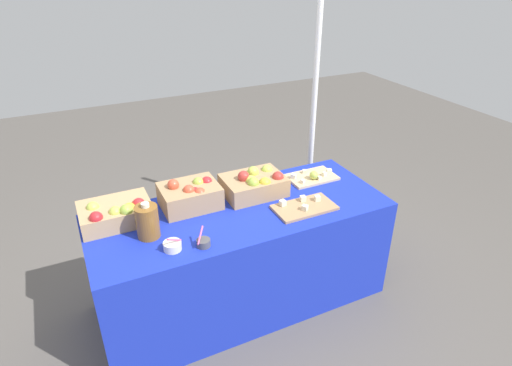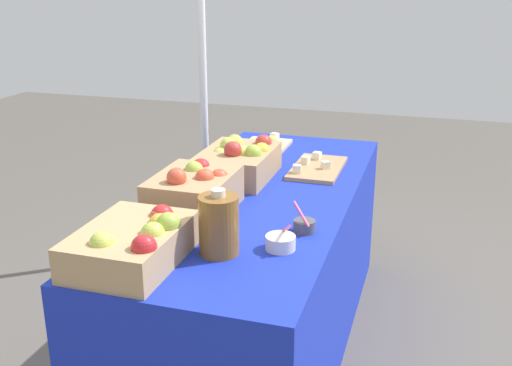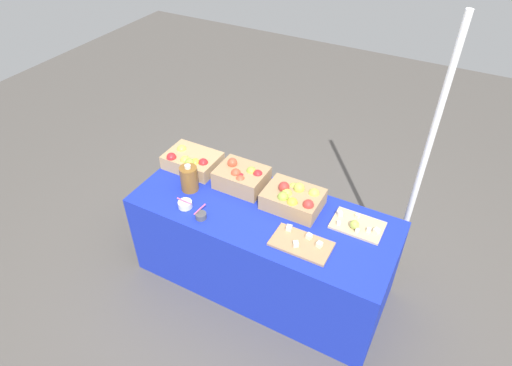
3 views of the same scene
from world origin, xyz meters
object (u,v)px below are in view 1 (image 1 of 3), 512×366
Objects in this scene: apple_crate_left at (116,212)px; apple_crate_middle at (190,195)px; cutting_board_front at (304,207)px; apple_crate_right at (254,184)px; cutting_board_back at (312,177)px; sample_bowl_mid at (172,246)px; cider_jug at (147,221)px; sample_bowl_near at (203,243)px; tent_pole at (313,114)px.

apple_crate_middle reaches higher than apple_crate_left.
apple_crate_right is at bearing 123.13° from cutting_board_front.
cutting_board_back is (0.90, -0.01, -0.07)m from apple_crate_middle.
apple_crate_right is 0.77m from sample_bowl_mid.
apple_crate_middle is 0.93× the size of cutting_board_front.
cider_jug is (-0.09, 0.18, 0.07)m from sample_bowl_mid.
apple_crate_right is 1.17× the size of cutting_board_back.
sample_bowl_mid is (-0.67, -0.37, -0.05)m from apple_crate_right.
apple_crate_middle is at bearing 33.89° from cider_jug.
sample_bowl_mid reaches higher than cutting_board_front.
apple_crate_middle is 3.40× the size of sample_bowl_near.
apple_crate_left is at bearing 162.09° from cutting_board_front.
tent_pole is at bearing 55.24° from cutting_board_front.
apple_crate_left is at bearing 118.30° from sample_bowl_mid.
apple_crate_left is 1.04× the size of apple_crate_right.
sample_bowl_mid is (-0.16, 0.04, 0.00)m from sample_bowl_near.
cider_jug reaches higher than cutting_board_front.
tent_pole is at bearing 30.48° from sample_bowl_mid.
cider_jug is at bearing -166.05° from apple_crate_right.
sample_bowl_near is 1.54m from tent_pole.
cutting_board_front is at bearing -7.36° from cider_jug.
sample_bowl_near reaches higher than cutting_board_back.
sample_bowl_near is at bearing -140.84° from apple_crate_right.
cutting_board_back is (0.26, 0.33, 0.00)m from cutting_board_front.
sample_bowl_mid is at bearing -161.22° from cutting_board_back.
sample_bowl_mid is at bearing 165.41° from sample_bowl_near.
tent_pole is (0.74, 0.46, 0.23)m from apple_crate_right.
apple_crate_right reaches higher than cutting_board_front.
apple_crate_middle is 0.73m from cutting_board_front.
cutting_board_back is at bearing 9.47° from cider_jug.
apple_crate_right reaches higher than sample_bowl_near.
cider_jug reaches higher than apple_crate_right.
sample_bowl_near is (-0.07, -0.44, -0.06)m from apple_crate_middle.
cider_jug reaches higher than cutting_board_back.
cutting_board_back is 0.16× the size of tent_pole.
apple_crate_middle is at bearing 176.26° from apple_crate_right.
sample_bowl_mid is 0.22m from cider_jug.
tent_pole reaches higher than cider_jug.
sample_bowl_near is at bearing -145.01° from tent_pole.
apple_crate_right reaches higher than apple_crate_left.
sample_bowl_near is 0.34m from cider_jug.
apple_crate_middle is at bearing 59.41° from sample_bowl_mid.
apple_crate_left is 1.70m from tent_pole.
cutting_board_back is 1.57× the size of cider_jug.
apple_crate_right is 0.19× the size of tent_pole.
cider_jug is at bearing 137.87° from sample_bowl_near.
apple_crate_left is 0.46m from apple_crate_middle.
apple_crate_right reaches higher than sample_bowl_mid.
apple_crate_middle is (0.46, -0.01, 0.01)m from apple_crate_left.
apple_crate_left is at bearing 178.25° from apple_crate_middle.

